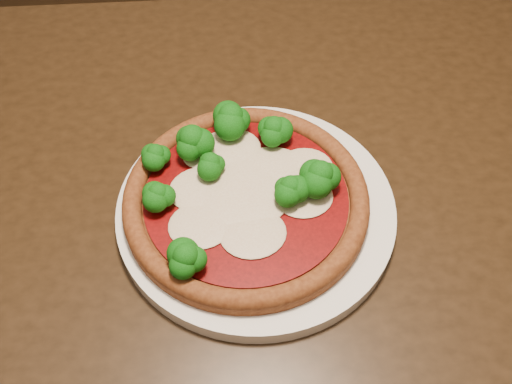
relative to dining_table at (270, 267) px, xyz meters
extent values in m
cube|color=black|center=(0.00, 0.00, 0.08)|extent=(1.20, 1.00, 0.04)
cylinder|color=black|center=(-0.43, 0.44, -0.29)|extent=(0.06, 0.06, 0.71)
cylinder|color=black|center=(0.54, 0.29, -0.29)|extent=(0.06, 0.06, 0.71)
cylinder|color=white|center=(-0.01, 0.01, 0.11)|extent=(0.30, 0.30, 0.02)
cylinder|color=brown|center=(-0.03, 0.01, 0.13)|extent=(0.26, 0.26, 0.01)
torus|color=brown|center=(-0.03, 0.01, 0.13)|extent=(0.26, 0.26, 0.02)
cylinder|color=#700505|center=(-0.03, 0.01, 0.13)|extent=(0.22, 0.22, 0.00)
ellipsoid|color=beige|center=(-0.03, 0.02, 0.14)|extent=(0.11, 0.10, 0.01)
ellipsoid|color=beige|center=(-0.06, 0.08, 0.14)|extent=(0.05, 0.04, 0.00)
ellipsoid|color=beige|center=(-0.03, 0.08, 0.14)|extent=(0.07, 0.06, 0.01)
ellipsoid|color=beige|center=(-0.07, 0.03, 0.14)|extent=(0.07, 0.06, 0.01)
ellipsoid|color=beige|center=(-0.08, -0.01, 0.14)|extent=(0.07, 0.06, 0.01)
ellipsoid|color=beige|center=(-0.03, -0.03, 0.14)|extent=(0.07, 0.06, 0.01)
ellipsoid|color=beige|center=(0.01, 0.04, 0.14)|extent=(0.08, 0.07, 0.01)
ellipsoid|color=beige|center=(0.03, 0.00, 0.14)|extent=(0.06, 0.06, 0.01)
ellipsoid|color=beige|center=(0.05, 0.04, 0.14)|extent=(0.06, 0.06, 0.01)
ellipsoid|color=#137212|center=(0.02, 0.00, 0.16)|extent=(0.04, 0.04, 0.03)
ellipsoid|color=#137212|center=(-0.10, -0.06, 0.16)|extent=(0.04, 0.04, 0.04)
ellipsoid|color=#137212|center=(-0.07, 0.08, 0.16)|extent=(0.05, 0.05, 0.04)
ellipsoid|color=#137212|center=(0.02, 0.08, 0.16)|extent=(0.04, 0.04, 0.04)
ellipsoid|color=#137212|center=(-0.11, 0.02, 0.15)|extent=(0.04, 0.04, 0.03)
ellipsoid|color=#137212|center=(-0.02, 0.11, 0.16)|extent=(0.05, 0.05, 0.04)
ellipsoid|color=#137212|center=(-0.05, 0.05, 0.15)|extent=(0.04, 0.04, 0.03)
ellipsoid|color=#137212|center=(-0.11, 0.08, 0.15)|extent=(0.04, 0.04, 0.03)
ellipsoid|color=#137212|center=(0.05, 0.01, 0.16)|extent=(0.05, 0.05, 0.04)
camera|label=1|loc=(-0.10, -0.34, 0.62)|focal=40.00mm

